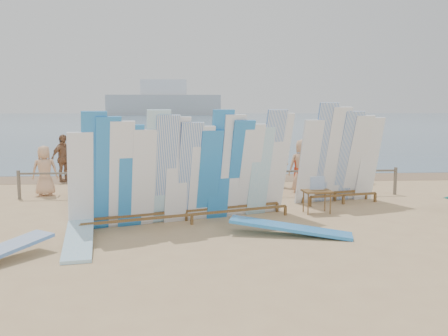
{
  "coord_description": "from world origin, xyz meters",
  "views": [
    {
      "loc": [
        -0.59,
        -11.9,
        2.81
      ],
      "look_at": [
        0.29,
        1.59,
        1.1
      ],
      "focal_mm": 38.0,
      "sensor_mm": 36.0,
      "label": 1
    }
  ],
  "objects": [
    {
      "name": "ocean",
      "position": [
        0.0,
        128.0,
        0.0
      ],
      "size": [
        320.0,
        240.0,
        0.02
      ],
      "primitive_type": "cube",
      "color": "#486781",
      "rests_on": "ground"
    },
    {
      "name": "beachgoer_7",
      "position": [
        1.27,
        5.86,
        0.91
      ],
      "size": [
        0.45,
        0.7,
        1.81
      ],
      "primitive_type": "imported",
      "rotation": [
        0.0,
        0.0,
        1.44
      ],
      "color": "#8C6042",
      "rests_on": "ground"
    },
    {
      "name": "beach_chair_left",
      "position": [
        -0.05,
        3.64,
        0.23
      ],
      "size": [
        0.63,
        0.64,
        0.78
      ],
      "rotation": [
        0.0,
        0.0,
        -0.31
      ],
      "color": "#B42F13",
      "rests_on": "ground"
    },
    {
      "name": "beachgoer_11",
      "position": [
        -2.94,
        6.96,
        0.91
      ],
      "size": [
        1.72,
        0.64,
        1.82
      ],
      "primitive_type": "imported",
      "rotation": [
        0.0,
        0.0,
        3.2
      ],
      "color": "beige",
      "rests_on": "ground"
    },
    {
      "name": "beachgoer_extra_1",
      "position": [
        -5.58,
        6.54,
        0.91
      ],
      "size": [
        0.97,
        1.15,
        1.82
      ],
      "primitive_type": "imported",
      "rotation": [
        0.0,
        0.0,
        1.0
      ],
      "color": "#8C6042",
      "rests_on": "ground"
    },
    {
      "name": "beachgoer_4",
      "position": [
        0.67,
        3.72,
        0.88
      ],
      "size": [
        1.13,
        0.8,
        1.76
      ],
      "primitive_type": "imported",
      "rotation": [
        0.0,
        0.0,
        5.91
      ],
      "color": "#8C6042",
      "rests_on": "ground"
    },
    {
      "name": "flat_board_a",
      "position": [
        -2.98,
        -2.11,
        0.0
      ],
      "size": [
        1.04,
        2.75,
        0.3
      ],
      "primitive_type": "cube",
      "rotation": [
        0.09,
        0.0,
        0.18
      ],
      "color": "#8DC8E1",
      "rests_on": "ground"
    },
    {
      "name": "vendor_table",
      "position": [
        2.73,
        0.46,
        0.33
      ],
      "size": [
        0.8,
        0.6,
        1.0
      ],
      "rotation": [
        0.0,
        0.0,
        0.1
      ],
      "color": "brown",
      "rests_on": "ground"
    },
    {
      "name": "beachgoer_1",
      "position": [
        -3.1,
        4.25,
        0.85
      ],
      "size": [
        0.69,
        0.52,
        1.69
      ],
      "primitive_type": "imported",
      "rotation": [
        0.0,
        0.0,
        0.33
      ],
      "color": "#8C6042",
      "rests_on": "ground"
    },
    {
      "name": "beachgoer_9",
      "position": [
        5.13,
        5.64,
        0.82
      ],
      "size": [
        1.14,
        0.81,
        1.63
      ],
      "primitive_type": "imported",
      "rotation": [
        0.0,
        0.0,
        5.88
      ],
      "color": "tan",
      "rests_on": "ground"
    },
    {
      "name": "beachgoer_8",
      "position": [
        2.48,
        4.96,
        0.88
      ],
      "size": [
        0.5,
        0.9,
        1.77
      ],
      "primitive_type": "imported",
      "rotation": [
        0.0,
        0.0,
        1.68
      ],
      "color": "beige",
      "rests_on": "ground"
    },
    {
      "name": "beachgoer_6",
      "position": [
        3.06,
        3.69,
        0.89
      ],
      "size": [
        0.88,
        0.43,
        1.79
      ],
      "primitive_type": "imported",
      "rotation": [
        0.0,
        0.0,
        3.13
      ],
      "color": "tan",
      "rests_on": "ground"
    },
    {
      "name": "beachgoer_10",
      "position": [
        5.59,
        5.55,
        0.81
      ],
      "size": [
        0.96,
        0.42,
        1.63
      ],
      "primitive_type": "imported",
      "rotation": [
        0.0,
        0.0,
        0.01
      ],
      "color": "#8C6042",
      "rests_on": "ground"
    },
    {
      "name": "wet_sand_strip",
      "position": [
        0.0,
        7.2,
        0.0
      ],
      "size": [
        40.0,
        2.6,
        0.01
      ],
      "primitive_type": "cube",
      "color": "#836649",
      "rests_on": "ground"
    },
    {
      "name": "beachgoer_5",
      "position": [
        1.53,
        6.93,
        0.85
      ],
      "size": [
        1.61,
        1.28,
        1.7
      ],
      "primitive_type": "imported",
      "rotation": [
        0.0,
        0.0,
        3.71
      ],
      "color": "beige",
      "rests_on": "ground"
    },
    {
      "name": "fence",
      "position": [
        0.0,
        3.0,
        0.63
      ],
      "size": [
        12.08,
        0.08,
        0.9
      ],
      "color": "#695E4F",
      "rests_on": "ground"
    },
    {
      "name": "beach_chair_right",
      "position": [
        1.15,
        3.59,
        0.24
      ],
      "size": [
        0.56,
        0.58,
        0.82
      ],
      "rotation": [
        0.0,
        0.0,
        -0.09
      ],
      "color": "#B42F13",
      "rests_on": "ground"
    },
    {
      "name": "ground",
      "position": [
        0.0,
        0.0,
        0.0
      ],
      "size": [
        160.0,
        160.0,
        0.0
      ],
      "primitive_type": "plane",
      "color": "tan",
      "rests_on": "ground"
    },
    {
      "name": "beachgoer_0",
      "position": [
        -5.38,
        3.6,
        0.81
      ],
      "size": [
        0.86,
        0.56,
        1.63
      ],
      "primitive_type": "imported",
      "rotation": [
        0.0,
        0.0,
        3.39
      ],
      "color": "tan",
      "rests_on": "ground"
    },
    {
      "name": "side_surfboard_rack",
      "position": [
        3.75,
        1.8,
        1.33
      ],
      "size": [
        2.67,
        1.23,
        2.98
      ],
      "rotation": [
        0.0,
        0.0,
        0.23
      ],
      "color": "brown",
      "rests_on": "ground"
    },
    {
      "name": "stroller",
      "position": [
        3.12,
        3.53,
        0.43
      ],
      "size": [
        0.7,
        0.88,
        1.08
      ],
      "rotation": [
        0.0,
        0.0,
        0.22
      ],
      "color": "#B42F13",
      "rests_on": "ground"
    },
    {
      "name": "distant_ship",
      "position": [
        -12.0,
        180.0,
        5.31
      ],
      "size": [
        45.0,
        8.0,
        14.0
      ],
      "color": "#999EA3",
      "rests_on": "ocean"
    },
    {
      "name": "main_surfboard_rack",
      "position": [
        -0.7,
        -0.41,
        1.26
      ],
      "size": [
        5.49,
        2.46,
        2.79
      ],
      "rotation": [
        0.0,
        0.0,
        0.33
      ],
      "color": "brown",
      "rests_on": "ground"
    },
    {
      "name": "beachgoer_2",
      "position": [
        -4.09,
        4.51,
        0.86
      ],
      "size": [
        0.91,
        0.83,
        1.72
      ],
      "primitive_type": "imported",
      "rotation": [
        0.0,
        0.0,
        3.81
      ],
      "color": "beige",
      "rests_on": "ground"
    },
    {
      "name": "flat_board_d",
      "position": [
        1.56,
        -1.73,
        0.0
      ],
      "size": [
        2.75,
        1.23,
        0.35
      ],
      "primitive_type": "cube",
      "rotation": [
        0.1,
        0.0,
        1.31
      ],
      "color": "#2980CF",
      "rests_on": "ground"
    },
    {
      "name": "beachgoer_3",
      "position": [
        -2.35,
        5.71,
        0.92
      ],
      "size": [
        0.6,
        1.23,
        1.85
      ],
      "primitive_type": "imported",
      "rotation": [
        0.0,
        0.0,
        1.48
      ],
      "color": "tan",
      "rests_on": "ground"
    }
  ]
}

